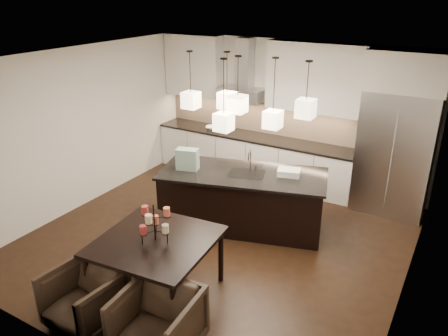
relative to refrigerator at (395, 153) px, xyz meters
The scene contains 37 objects.
floor 3.35m from the refrigerator, 131.42° to the right, with size 5.50×5.50×0.02m, color black.
ceiling 3.62m from the refrigerator, 131.42° to the right, with size 5.50×5.50×0.02m, color white.
wall_back 2.16m from the refrigerator, 169.74° to the left, with size 5.50×0.02×2.80m, color silver.
wall_front 5.56m from the refrigerator, 112.22° to the right, with size 5.50×0.02×2.80m, color silver.
wall_left 5.42m from the refrigerator, 153.91° to the right, with size 0.02×5.50×2.80m, color silver.
wall_right 2.49m from the refrigerator, 74.50° to the right, with size 0.02×5.50×2.80m, color silver.
refrigerator is the anchor object (origin of this frame).
fridge_panel 1.40m from the refrigerator, ahead, with size 1.26×0.72×0.65m, color silver.
lower_cabinets 2.80m from the refrigerator, behind, with size 4.21×0.62×0.88m, color silver.
countertop 2.73m from the refrigerator, behind, with size 4.21×0.66×0.04m, color black.
backsplash 2.75m from the refrigerator, behind, with size 4.21×0.02×0.63m, color tan.
upper_cab_left 4.35m from the refrigerator, behind, with size 1.25×0.35×1.25m, color silver.
upper_cab_right 1.91m from the refrigerator, behind, with size 1.86×0.35×1.25m, color silver.
hood_canopy 3.09m from the refrigerator, behind, with size 0.90×0.52×0.24m, color #B7B7BA.
hood_chimney 3.28m from the refrigerator, behind, with size 0.30×0.28×0.96m, color #B7B7BA.
fruit_bowl 3.67m from the refrigerator, behind, with size 0.26×0.26×0.06m, color silver.
island_body 2.74m from the refrigerator, 138.10° to the right, with size 2.57×1.03×0.91m, color black.
island_top 2.67m from the refrigerator, 138.10° to the right, with size 2.65×1.11×0.04m, color black.
faucet 2.53m from the refrigerator, 139.21° to the right, with size 0.10×0.25×0.39m, color silver, non-canonical shape.
tote_bag 3.53m from the refrigerator, 143.41° to the right, with size 0.35×0.19×0.35m, color #184533.
food_container 2.00m from the refrigerator, 130.98° to the right, with size 0.35×0.25×0.10m, color silver.
dining_table 4.47m from the refrigerator, 117.95° to the right, with size 1.37×1.37×0.82m, color black, non-canonical shape.
candelabra 4.42m from the refrigerator, 117.95° to the right, with size 0.39×0.39×0.48m, color black, non-canonical shape.
candle_a 4.34m from the refrigerator, 116.26° to the right, with size 0.08×0.08×0.11m, color beige.
candle_b 4.35m from the refrigerator, 119.74° to the right, with size 0.08×0.08×0.11m, color #CD5A3B.
candle_c 4.57m from the refrigerator, 117.85° to the right, with size 0.08×0.08×0.11m, color #AC322F.
candle_d 4.27m from the refrigerator, 117.32° to the right, with size 0.08×0.08×0.11m, color #CD5A3B.
candle_e 4.48m from the refrigerator, 119.62° to the right, with size 0.08×0.08×0.11m, color #AC322F.
candle_f 4.53m from the refrigerator, 116.73° to the right, with size 0.08×0.08×0.11m, color beige.
armchair_left 5.41m from the refrigerator, 117.34° to the right, with size 0.78×0.80×0.73m, color black.
armchair_right 4.94m from the refrigerator, 107.41° to the right, with size 0.81×0.83×0.76m, color black.
pendant_a 3.57m from the refrigerator, 147.44° to the right, with size 0.24×0.24×0.26m, color beige.
pendant_b 3.03m from the refrigerator, 145.90° to the right, with size 0.24×0.24×0.26m, color beige.
pendant_c 2.97m from the refrigerator, 136.57° to the right, with size 0.24×0.24×0.26m, color beige.
pendant_d 2.47m from the refrigerator, 130.22° to the right, with size 0.24×0.24×0.26m, color beige.
pendant_e 2.35m from the refrigerator, 118.54° to the right, with size 0.24×0.24×0.26m, color beige.
pendant_f 3.15m from the refrigerator, 133.16° to the right, with size 0.24×0.24×0.26m, color beige.
Camera 1 is at (3.09, -5.09, 3.71)m, focal length 35.00 mm.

